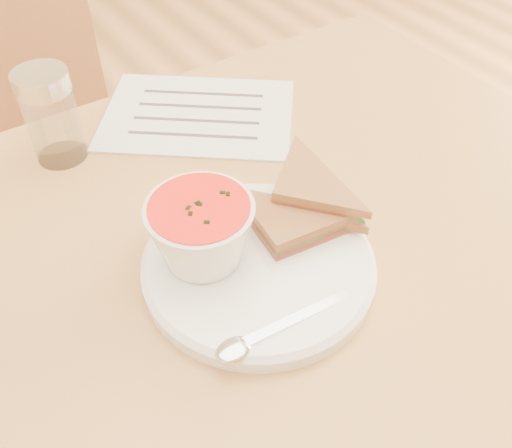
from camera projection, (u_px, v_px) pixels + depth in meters
dining_table at (242, 395)px, 0.92m from camera, size 1.00×0.70×0.75m
chair_far at (87, 192)px, 1.20m from camera, size 0.45×0.45×0.84m
plate at (259, 266)px, 0.61m from camera, size 0.26×0.26×0.02m
soup_bowl at (202, 235)px, 0.58m from camera, size 0.13×0.13×0.08m
sandwich_half_a at (276, 256)px, 0.59m from camera, size 0.11×0.11×0.03m
sandwich_half_b at (272, 204)px, 0.62m from camera, size 0.15×0.15×0.03m
spoon at (283, 325)px, 0.54m from camera, size 0.18×0.05×0.01m
paper_menu at (198, 114)px, 0.82m from camera, size 0.33×0.32×0.00m
condiment_shaker at (51, 116)px, 0.71m from camera, size 0.08×0.08×0.12m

